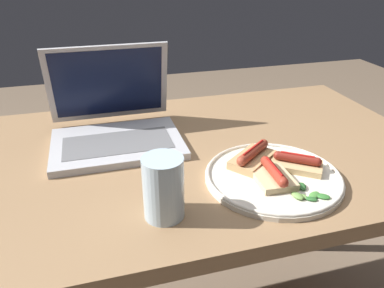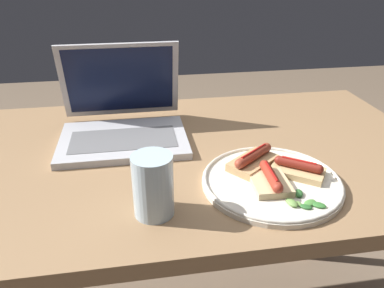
# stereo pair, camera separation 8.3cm
# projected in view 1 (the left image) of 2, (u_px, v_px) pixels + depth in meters

# --- Properties ---
(desk) EXTENTS (1.30, 0.73, 0.71)m
(desk) POSITION_uv_depth(u_px,v_px,m) (179.00, 174.00, 0.96)
(desk) COLOR #93704C
(desk) RESTS_ON ground_plane
(laptop) EXTENTS (0.32, 0.29, 0.23)m
(laptop) POSITION_uv_depth(u_px,v_px,m) (115.00, 125.00, 0.97)
(laptop) COLOR #B7B7BC
(laptop) RESTS_ON desk
(plate) EXTENTS (0.30, 0.30, 0.02)m
(plate) POSITION_uv_depth(u_px,v_px,m) (273.00, 176.00, 0.81)
(plate) COLOR silver
(plate) RESTS_ON desk
(sausage_toast_left) EXTENTS (0.08, 0.11, 0.04)m
(sausage_toast_left) POSITION_uv_depth(u_px,v_px,m) (273.00, 176.00, 0.78)
(sausage_toast_left) COLOR #D6B784
(sausage_toast_left) RESTS_ON plate
(sausage_toast_middle) EXTENTS (0.13, 0.12, 0.04)m
(sausage_toast_middle) POSITION_uv_depth(u_px,v_px,m) (252.00, 157.00, 0.85)
(sausage_toast_middle) COLOR tan
(sausage_toast_middle) RESTS_ON plate
(sausage_toast_right) EXTENTS (0.13, 0.12, 0.04)m
(sausage_toast_right) POSITION_uv_depth(u_px,v_px,m) (297.00, 163.00, 0.83)
(sausage_toast_right) COLOR tan
(sausage_toast_right) RESTS_ON plate
(salad_pile) EXTENTS (0.08, 0.07, 0.01)m
(salad_pile) POSITION_uv_depth(u_px,v_px,m) (308.00, 194.00, 0.74)
(salad_pile) COLOR #709E4C
(salad_pile) RESTS_ON plate
(drinking_glass) EXTENTS (0.08, 0.08, 0.12)m
(drinking_glass) POSITION_uv_depth(u_px,v_px,m) (163.00, 188.00, 0.68)
(drinking_glass) COLOR silver
(drinking_glass) RESTS_ON desk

